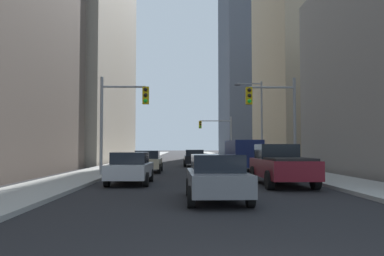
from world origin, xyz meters
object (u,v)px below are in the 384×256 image
at_px(sedan_silver, 130,168).
at_px(traffic_signal_near_left, 122,110).
at_px(traffic_signal_near_right, 274,110).
at_px(traffic_signal_far_right, 217,130).
at_px(sedan_black, 194,158).
at_px(sedan_grey, 217,178).
at_px(sedan_beige, 148,161).
at_px(cargo_van_navy, 243,153).
at_px(pickup_truck_maroon, 281,165).

xyz_separation_m(sedan_silver, traffic_signal_near_left, (-1.17, 4.73, 3.23)).
distance_m(traffic_signal_near_right, traffic_signal_far_right, 30.23).
relative_size(sedan_silver, sedan_black, 1.00).
height_order(sedan_grey, sedan_beige, same).
bearing_deg(sedan_silver, sedan_black, 77.96).
bearing_deg(sedan_black, cargo_van_navy, -63.67).
xyz_separation_m(sedan_beige, traffic_signal_near_right, (7.97, -3.85, 3.24)).
height_order(pickup_truck_maroon, sedan_grey, pickup_truck_maroon).
relative_size(sedan_beige, traffic_signal_near_left, 0.70).
bearing_deg(sedan_grey, sedan_silver, 120.94).
bearing_deg(cargo_van_navy, sedan_grey, -102.07).
xyz_separation_m(sedan_grey, traffic_signal_near_right, (4.47, 10.69, 3.24)).
bearing_deg(pickup_truck_maroon, sedan_black, 101.03).
height_order(pickup_truck_maroon, cargo_van_navy, cargo_van_navy).
bearing_deg(traffic_signal_near_left, traffic_signal_far_right, 74.26).
distance_m(sedan_black, traffic_signal_far_right, 18.77).
bearing_deg(sedan_beige, cargo_van_navy, 11.61).
xyz_separation_m(cargo_van_navy, sedan_grey, (-3.41, -15.96, -0.52)).
bearing_deg(sedan_beige, pickup_truck_maroon, -53.32).
relative_size(sedan_grey, sedan_black, 1.00).
bearing_deg(sedan_beige, sedan_silver, -90.51).
bearing_deg(sedan_grey, pickup_truck_maroon, 56.47).
bearing_deg(traffic_signal_near_right, sedan_grey, -112.70).
height_order(cargo_van_navy, sedan_beige, cargo_van_navy).
height_order(sedan_grey, sedan_silver, same).
relative_size(cargo_van_navy, traffic_signal_far_right, 0.88).
height_order(sedan_beige, traffic_signal_near_right, traffic_signal_near_right).
relative_size(cargo_van_navy, traffic_signal_near_right, 0.88).
bearing_deg(cargo_van_navy, pickup_truck_maroon, -89.79).
bearing_deg(traffic_signal_near_right, traffic_signal_far_right, 91.32).
distance_m(traffic_signal_near_left, traffic_signal_near_right, 9.21).
relative_size(sedan_black, traffic_signal_near_left, 0.71).
xyz_separation_m(cargo_van_navy, traffic_signal_far_right, (0.36, 24.94, 2.79)).
xyz_separation_m(sedan_black, traffic_signal_near_left, (-4.76, -12.13, 3.23)).
xyz_separation_m(sedan_grey, sedan_black, (0.02, 22.82, 0.00)).
xyz_separation_m(pickup_truck_maroon, sedan_beige, (-6.95, 9.33, -0.16)).
bearing_deg(traffic_signal_near_right, sedan_black, 110.15).
relative_size(sedan_grey, traffic_signal_near_left, 0.71).
bearing_deg(cargo_van_navy, sedan_silver, -124.95).
xyz_separation_m(traffic_signal_near_left, traffic_signal_near_right, (9.21, 0.00, 0.01)).
bearing_deg(sedan_black, sedan_silver, -102.04).
distance_m(pickup_truck_maroon, cargo_van_navy, 10.76).
height_order(sedan_black, traffic_signal_near_right, traffic_signal_near_right).
height_order(cargo_van_navy, traffic_signal_near_right, traffic_signal_near_right).
xyz_separation_m(sedan_silver, traffic_signal_near_right, (8.05, 4.73, 3.24)).
distance_m(cargo_van_navy, sedan_grey, 16.33).
distance_m(pickup_truck_maroon, traffic_signal_far_right, 35.84).
distance_m(traffic_signal_near_left, traffic_signal_far_right, 31.39).
distance_m(pickup_truck_maroon, sedan_silver, 7.07).
height_order(sedan_silver, sedan_black, same).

